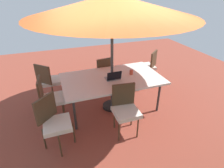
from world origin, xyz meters
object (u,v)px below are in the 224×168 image
at_px(chair_southeast, 49,80).
at_px(laptop, 113,77).
at_px(dining_table, 112,80).
at_px(chair_southwest, 148,65).
at_px(cup, 131,72).
at_px(chair_south, 103,72).
at_px(chair_east, 49,97).
at_px(patio_umbrella, 112,6).
at_px(chair_northeast, 54,121).
at_px(chair_north, 125,108).

bearing_deg(chair_southeast, laptop, -170.34).
distance_m(dining_table, chair_southwest, 1.64).
xyz_separation_m(dining_table, cup, (-0.47, -0.02, 0.10)).
bearing_deg(chair_southwest, chair_south, -40.94).
relative_size(chair_east, cup, 9.09).
bearing_deg(chair_southwest, cup, 0.12).
height_order(chair_southeast, chair_southwest, same).
bearing_deg(patio_umbrella, chair_southwest, -148.66).
xyz_separation_m(chair_southwest, cup, (0.92, 0.83, 0.28)).
xyz_separation_m(chair_northeast, chair_southwest, (-2.71, -1.62, 0.00)).
xyz_separation_m(chair_north, chair_southwest, (-1.42, -1.68, 0.00)).
relative_size(chair_north, cup, 9.09).
bearing_deg(chair_northeast, chair_south, 6.77).
bearing_deg(dining_table, patio_umbrella, 0.00).
distance_m(chair_southwest, cup, 1.27).
distance_m(chair_north, chair_south, 1.66).
relative_size(chair_southeast, cup, 9.09).
bearing_deg(chair_east, chair_northeast, -172.82).
bearing_deg(chair_east, chair_north, -118.38).
bearing_deg(cup, patio_umbrella, 2.72).
height_order(chair_northeast, laptop, laptop).
distance_m(chair_southeast, laptop, 1.64).
bearing_deg(laptop, chair_north, 87.52).
xyz_separation_m(chair_south, cup, (-0.44, 0.80, 0.28)).
bearing_deg(patio_umbrella, chair_north, 87.95).
relative_size(chair_north, chair_northeast, 1.00).
distance_m(chair_southeast, chair_north, 2.13).
bearing_deg(laptop, patio_umbrella, -93.14).
xyz_separation_m(patio_umbrella, cup, (-0.47, -0.02, -1.42)).
bearing_deg(chair_northeast, chair_north, -45.58).
height_order(chair_northeast, chair_south, same).
bearing_deg(chair_northeast, laptop, -15.08).
relative_size(patio_umbrella, chair_southeast, 3.27).
distance_m(chair_southeast, cup, 2.00).
relative_size(dining_table, laptop, 6.75).
bearing_deg(chair_south, laptop, 79.88).
bearing_deg(laptop, chair_northeast, 27.41).
distance_m(dining_table, cup, 0.48).
bearing_deg(chair_northeast, chair_southeast, 47.47).
height_order(chair_southwest, laptop, laptop).
relative_size(chair_northeast, chair_southwest, 1.00).
bearing_deg(chair_south, chair_east, 22.26).
xyz_separation_m(chair_east, chair_northeast, (-0.04, 0.80, 0.00)).
xyz_separation_m(chair_southeast, chair_southwest, (-2.73, -0.00, 0.00)).
relative_size(dining_table, cup, 20.16).
bearing_deg(chair_south, chair_north, 80.13).
bearing_deg(dining_table, chair_southeast, -32.28).
bearing_deg(chair_south, dining_table, 79.89).
bearing_deg(laptop, chair_south, -93.02).
distance_m(chair_east, chair_south, 1.61).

